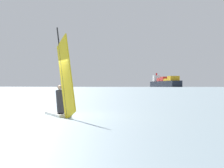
{
  "coord_description": "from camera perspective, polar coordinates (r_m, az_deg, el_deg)",
  "views": [
    {
      "loc": [
        2.4,
        -16.06,
        1.35
      ],
      "look_at": [
        2.79,
        19.75,
        1.59
      ],
      "focal_mm": 56.59,
      "sensor_mm": 36.0,
      "label": 1
    }
  ],
  "objects": [
    {
      "name": "ground_plane",
      "position": [
        16.29,
        -9.12,
        -5.12
      ],
      "size": [
        4000.0,
        4000.0,
        0.0
      ],
      "primitive_type": "plane",
      "color": "gray"
    },
    {
      "name": "cargo_ship",
      "position": [
        849.71,
        8.51,
        0.22
      ],
      "size": [
        47.56,
        187.58,
        35.9
      ],
      "rotation": [
        0.0,
        0.0,
        4.85
      ],
      "color": "black",
      "rests_on": "ground_plane"
    },
    {
      "name": "windsurfer",
      "position": [
        15.78,
        -8.11,
        -1.57
      ],
      "size": [
        1.8,
        3.35,
        4.18
      ],
      "rotation": [
        0.0,
        0.0,
        2.01
      ],
      "color": "white",
      "rests_on": "ground_plane"
    }
  ]
}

